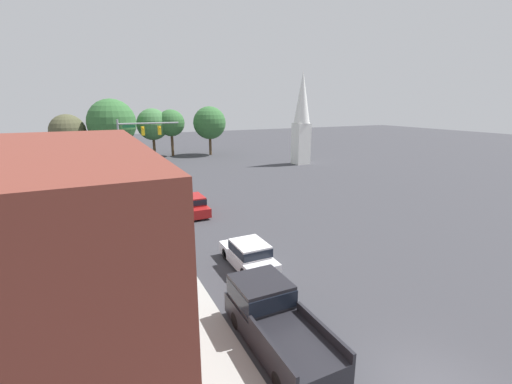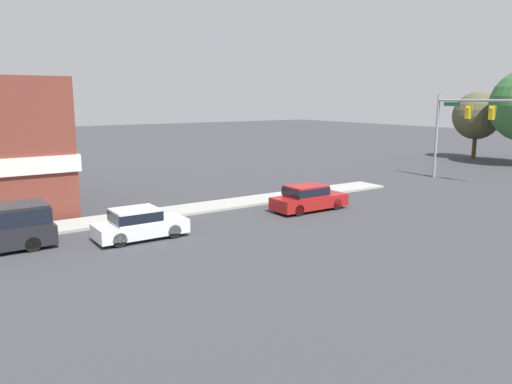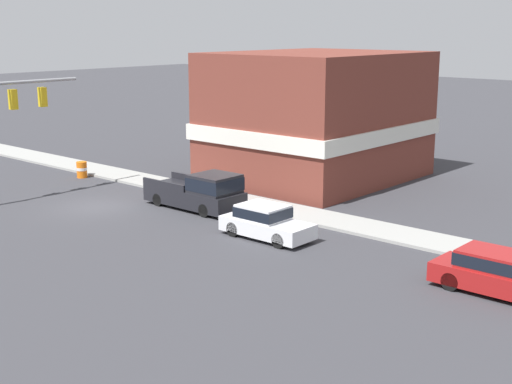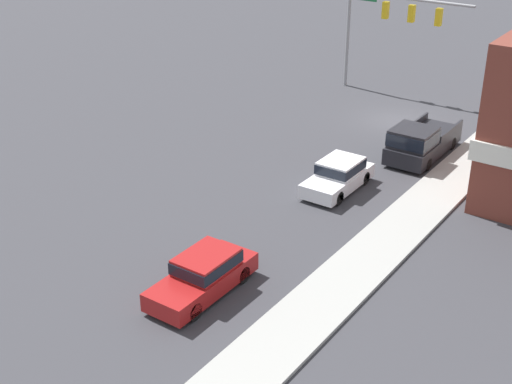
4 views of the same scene
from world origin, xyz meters
name	(u,v)px [view 1 (image 1 of 4)]	position (x,y,z in m)	size (l,w,h in m)	color
far_signal_assembly	(139,136)	(-3.36, 37.23, 4.90)	(7.05, 0.49, 6.79)	gray
car_lead	(249,254)	(-1.61, 10.11, 0.76)	(1.78, 4.22, 1.47)	black
car_second_ahead	(192,204)	(-1.80, 20.50, 0.78)	(1.77, 4.60, 1.51)	black
pickup_truck_parked	(272,316)	(-3.24, 4.49, 0.95)	(2.11, 5.46, 1.94)	black
church_steeple	(302,116)	(18.82, 36.43, 6.78)	(2.27, 2.27, 12.96)	white
backdrop_tree_left_far	(68,132)	(-11.30, 51.84, 4.58)	(5.00, 5.00, 7.10)	#4C3823
backdrop_tree_left_mid	(112,123)	(-5.32, 50.62, 5.77)	(6.99, 6.99, 9.27)	#4C3823
backdrop_tree_center	(153,124)	(0.94, 53.06, 5.24)	(5.09, 5.09, 7.81)	#4C3823
backdrop_tree_right_mid	(171,123)	(3.78, 52.28, 5.43)	(4.36, 4.36, 7.64)	#4C3823
backdrop_tree_right_far	(210,123)	(9.91, 50.85, 5.38)	(5.45, 5.45, 8.12)	#4C3823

